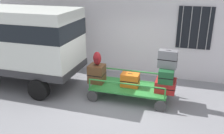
{
  "coord_description": "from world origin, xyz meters",
  "views": [
    {
      "loc": [
        1.88,
        -6.68,
        3.74
      ],
      "look_at": [
        -0.26,
        0.3,
        1.0
      ],
      "focal_mm": 39.16,
      "sensor_mm": 36.0,
      "label": 1
    }
  ],
  "objects": [
    {
      "name": "luggage_cart",
      "position": [
        0.33,
        0.3,
        0.34
      ],
      "size": [
        2.48,
        1.25,
        0.4
      ],
      "color": "#2D8438",
      "rests_on": "ground"
    },
    {
      "name": "suitcase_left_bottom",
      "position": [
        -0.79,
        0.31,
        0.7
      ],
      "size": [
        0.52,
        0.49,
        0.61
      ],
      "color": "brown",
      "rests_on": "luggage_cart"
    },
    {
      "name": "van",
      "position": [
        -3.93,
        0.26,
        1.68
      ],
      "size": [
        4.85,
        2.02,
        2.72
      ],
      "color": "silver",
      "rests_on": "ground"
    },
    {
      "name": "suitcase_midleft_bottom",
      "position": [
        0.33,
        0.33,
        0.61
      ],
      "size": [
        0.58,
        0.38,
        0.43
      ],
      "color": "orange",
      "rests_on": "luggage_cart"
    },
    {
      "name": "ground_plane",
      "position": [
        0.0,
        0.0,
        0.0
      ],
      "size": [
        40.0,
        40.0,
        0.0
      ],
      "primitive_type": "plane",
      "color": "gray"
    },
    {
      "name": "suitcase_center_top",
      "position": [
        1.46,
        0.31,
        1.43
      ],
      "size": [
        0.58,
        0.32,
        0.54
      ],
      "color": "slate",
      "rests_on": "suitcase_center_middle"
    },
    {
      "name": "cart_railing",
      "position": [
        0.33,
        0.3,
        0.69
      ],
      "size": [
        2.37,
        1.12,
        0.35
      ],
      "color": "#2D8438",
      "rests_on": "luggage_cart"
    },
    {
      "name": "suitcase_center_middle",
      "position": [
        1.46,
        0.3,
        0.96
      ],
      "size": [
        0.46,
        0.8,
        0.4
      ],
      "color": "#194C28",
      "rests_on": "suitcase_center_bottom"
    },
    {
      "name": "suitcase_center_bottom",
      "position": [
        1.46,
        0.32,
        0.58
      ],
      "size": [
        0.63,
        0.63,
        0.37
      ],
      "color": "#B21E1E",
      "rests_on": "luggage_cart"
    },
    {
      "name": "building_wall",
      "position": [
        0.01,
        2.51,
        2.5
      ],
      "size": [
        12.0,
        0.38,
        5.0
      ],
      "color": "silver",
      "rests_on": "ground"
    },
    {
      "name": "backpack",
      "position": [
        -0.77,
        0.33,
        1.23
      ],
      "size": [
        0.27,
        0.22,
        0.44
      ],
      "color": "maroon",
      "rests_on": "suitcase_left_bottom"
    }
  ]
}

